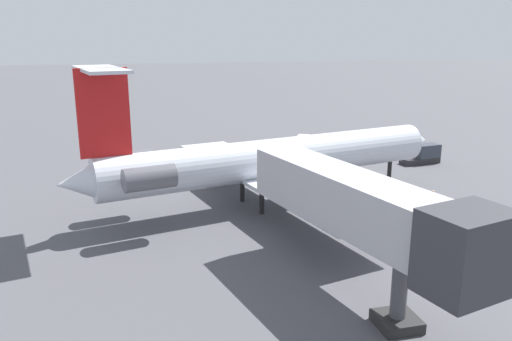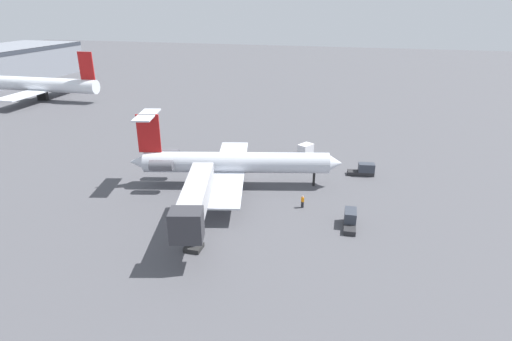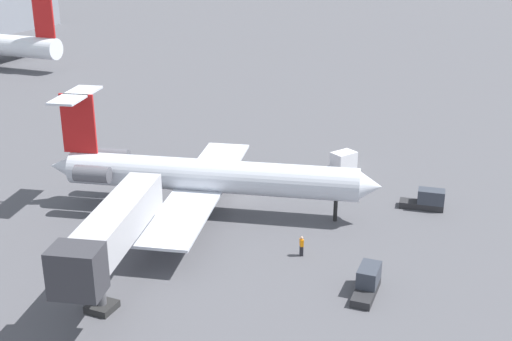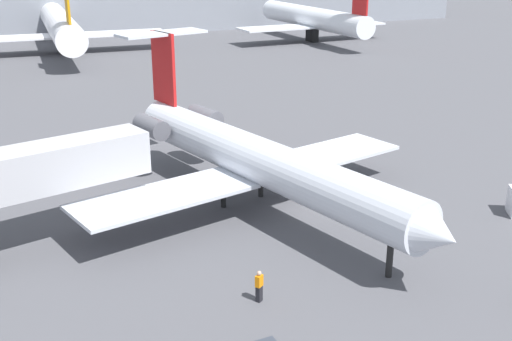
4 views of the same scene
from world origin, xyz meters
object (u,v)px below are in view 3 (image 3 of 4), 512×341
Objects in this scene: regional_jet at (202,175)px; baggage_tug_trailing at (368,282)px; ground_crew_marshaller at (302,246)px; baggage_tug_lead at (427,200)px; jet_bridge at (108,235)px; cargo_container_uld at (344,160)px.

regional_jet is 7.50× the size of baggage_tug_trailing.
baggage_tug_lead reaches higher than ground_crew_marshaller.
ground_crew_marshaller is (10.84, -10.41, -3.82)m from jet_bridge.
baggage_tug_lead is (24.14, -17.93, -3.84)m from jet_bridge.
jet_bridge is 5.04× the size of cargo_container_uld.
baggage_tug_lead is 1.38× the size of cargo_container_uld.
jet_bridge reaches higher than cargo_container_uld.
ground_crew_marshaller is 0.56× the size of cargo_container_uld.
baggage_tug_lead is at bearing -4.38° from baggage_tug_trailing.
cargo_container_uld is (31.39, -7.83, -3.77)m from jet_bridge.
ground_crew_marshaller is (-4.58, -11.19, -2.72)m from regional_jet.
cargo_container_uld is (23.95, 8.81, 0.07)m from baggage_tug_trailing.
jet_bridge is 3.66× the size of baggage_tug_lead.
regional_jet is at bearing 67.76° from ground_crew_marshaller.
ground_crew_marshaller is 0.41× the size of baggage_tug_lead.
jet_bridge is (-15.42, -0.78, 1.10)m from regional_jet.
jet_bridge is at bearing 143.40° from baggage_tug_lead.
baggage_tug_trailing is (-7.97, -17.43, -2.74)m from regional_jet.
baggage_tug_trailing is 1.34× the size of cargo_container_uld.
baggage_tug_lead is at bearing -29.46° from ground_crew_marshaller.
regional_jet reaches higher than baggage_tug_lead.
regional_jet is 15.47m from jet_bridge.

